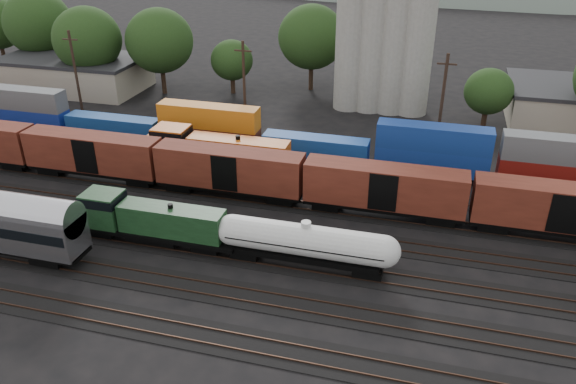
% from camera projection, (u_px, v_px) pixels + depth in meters
% --- Properties ---
extents(ground, '(600.00, 600.00, 0.00)m').
position_uv_depth(ground, '(292.00, 232.00, 51.26)').
color(ground, black).
extents(tracks, '(180.00, 33.20, 0.20)m').
position_uv_depth(tracks, '(292.00, 232.00, 51.23)').
color(tracks, black).
rests_on(tracks, ground).
extents(green_locomotive, '(15.49, 2.73, 4.10)m').
position_uv_depth(green_locomotive, '(144.00, 219.00, 48.68)').
color(green_locomotive, black).
rests_on(green_locomotive, ground).
extents(tank_car_a, '(15.23, 2.73, 3.99)m').
position_uv_depth(tank_car_a, '(306.00, 242.00, 45.30)').
color(tank_car_a, silver).
rests_on(tank_car_a, ground).
extents(orange_locomotive, '(18.52, 3.09, 4.63)m').
position_uv_depth(orange_locomotive, '(211.00, 151.00, 61.35)').
color(orange_locomotive, black).
rests_on(orange_locomotive, ground).
extents(boxcar_string, '(184.40, 2.90, 4.20)m').
position_uv_depth(boxcar_string, '(470.00, 198.00, 50.57)').
color(boxcar_string, black).
rests_on(boxcar_string, ground).
extents(container_wall, '(187.17, 2.60, 5.80)m').
position_uv_depth(container_wall, '(455.00, 156.00, 59.59)').
color(container_wall, black).
rests_on(container_wall, ground).
extents(grain_silo, '(13.40, 5.00, 29.00)m').
position_uv_depth(grain_silo, '(383.00, 31.00, 76.18)').
color(grain_silo, gray).
rests_on(grain_silo, ground).
extents(industrial_sheds, '(119.38, 17.26, 5.10)m').
position_uv_depth(industrial_sheds, '(402.00, 96.00, 78.76)').
color(industrial_sheds, '#9E937F').
rests_on(industrial_sheds, ground).
extents(tree_band, '(162.15, 21.44, 14.16)m').
position_uv_depth(tree_band, '(308.00, 50.00, 81.92)').
color(tree_band, black).
rests_on(tree_band, ground).
extents(utility_poles, '(122.20, 0.36, 12.00)m').
position_uv_depth(utility_poles, '(339.00, 95.00, 67.26)').
color(utility_poles, black).
rests_on(utility_poles, ground).
extents(distant_hills, '(860.00, 286.00, 130.00)m').
position_uv_depth(distant_hills, '(472.00, 9.00, 278.04)').
color(distant_hills, '#59665B').
rests_on(distant_hills, ground).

